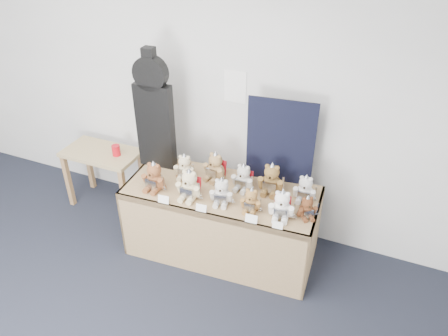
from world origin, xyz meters
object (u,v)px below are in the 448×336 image
at_px(teddy_back_centre_right, 243,178).
at_px(teddy_front_far_left, 154,177).
at_px(teddy_back_end, 305,189).
at_px(teddy_front_end, 307,208).
at_px(teddy_back_left, 185,167).
at_px(teddy_back_right, 271,180).
at_px(guitar_case, 154,111).
at_px(display_table, 219,208).
at_px(teddy_front_right, 251,201).
at_px(red_cup, 116,150).
at_px(teddy_front_centre, 222,192).
at_px(teddy_back_centre_left, 215,167).
at_px(teddy_front_left, 190,185).
at_px(teddy_front_far_right, 282,206).
at_px(side_table, 103,161).
at_px(teddy_back_far_left, 186,167).

bearing_deg(teddy_back_centre_right, teddy_front_far_left, -153.21).
bearing_deg(teddy_back_end, teddy_back_centre_right, -177.81).
bearing_deg(teddy_back_end, teddy_front_end, -74.30).
relative_size(teddy_back_left, teddy_back_end, 0.99).
xyz_separation_m(teddy_back_left, teddy_back_right, (0.80, 0.09, 0.02)).
bearing_deg(guitar_case, teddy_back_left, -20.24).
distance_m(display_table, teddy_back_left, 0.49).
bearing_deg(teddy_front_right, teddy_front_far_left, 177.74).
xyz_separation_m(display_table, teddy_front_right, (0.33, -0.09, 0.25)).
distance_m(guitar_case, red_cup, 0.78).
relative_size(teddy_front_right, teddy_back_centre_right, 0.86).
distance_m(teddy_front_centre, teddy_back_centre_right, 0.28).
distance_m(teddy_front_centre, teddy_back_left, 0.52).
bearing_deg(teddy_back_left, teddy_front_end, -16.29).
height_order(display_table, teddy_back_centre_left, teddy_back_centre_left).
distance_m(red_cup, teddy_back_left, 0.89).
relative_size(teddy_front_left, teddy_back_end, 1.16).
relative_size(teddy_back_centre_left, teddy_back_end, 1.11).
xyz_separation_m(teddy_back_centre_left, teddy_back_end, (0.83, -0.00, -0.01)).
height_order(teddy_front_left, teddy_back_centre_left, teddy_front_left).
relative_size(guitar_case, red_cup, 10.22).
xyz_separation_m(guitar_case, teddy_front_far_left, (0.18, -0.37, -0.44)).
distance_m(teddy_front_far_right, teddy_front_end, 0.21).
bearing_deg(teddy_back_centre_left, teddy_front_far_right, -9.48).
xyz_separation_m(guitar_case, red_cup, (-0.54, 0.05, -0.56)).
bearing_deg(teddy_front_end, teddy_front_left, 154.22).
distance_m(teddy_front_far_left, teddy_front_far_right, 1.14).
relative_size(teddy_back_centre_left, teddy_back_centre_right, 1.07).
xyz_separation_m(red_cup, teddy_back_centre_right, (1.43, -0.11, 0.11)).
distance_m(display_table, side_table, 1.49).
height_order(teddy_front_centre, teddy_back_far_left, teddy_front_centre).
height_order(side_table, teddy_back_end, teddy_back_end).
bearing_deg(teddy_front_far_right, teddy_back_far_left, 157.61).
xyz_separation_m(teddy_front_far_left, teddy_front_right, (0.89, 0.04, -0.02)).
xyz_separation_m(guitar_case, teddy_front_far_right, (1.32, -0.31, -0.45)).
relative_size(side_table, teddy_back_far_left, 3.44).
bearing_deg(teddy_back_centre_left, side_table, -169.01).
bearing_deg(teddy_front_end, display_table, 146.65).
bearing_deg(teddy_front_far_right, display_table, 163.00).
bearing_deg(red_cup, teddy_front_right, -13.27).
bearing_deg(teddy_front_far_left, red_cup, 150.40).
bearing_deg(teddy_front_left, teddy_back_right, 29.28).
height_order(teddy_front_far_right, teddy_front_end, teddy_front_far_right).
relative_size(display_table, teddy_front_end, 8.03).
bearing_deg(teddy_front_centre, teddy_back_far_left, 139.97).
relative_size(red_cup, teddy_front_left, 0.36).
height_order(display_table, teddy_back_centre_right, teddy_back_centre_right).
bearing_deg(side_table, teddy_back_end, -2.02).
distance_m(side_table, teddy_front_end, 2.27).
bearing_deg(teddy_front_centre, teddy_front_left, 175.02).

